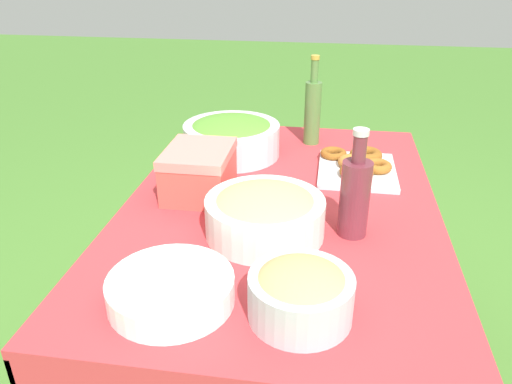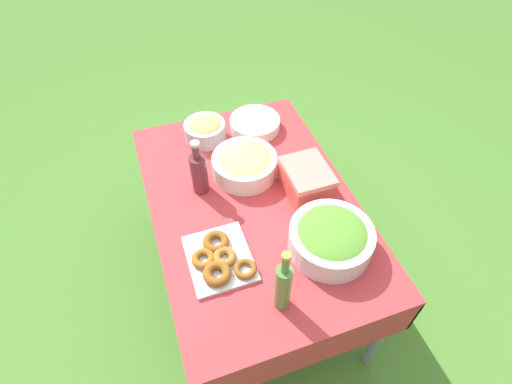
# 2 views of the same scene
# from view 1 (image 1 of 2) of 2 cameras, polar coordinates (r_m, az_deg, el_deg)

# --- Properties ---
(ground_plane) EXTENTS (14.00, 14.00, 0.00)m
(ground_plane) POSITION_cam_1_polar(r_m,az_deg,el_deg) (1.94, 2.38, -20.34)
(ground_plane) COLOR #477A2D
(picnic_table) EXTENTS (1.39, 0.92, 0.72)m
(picnic_table) POSITION_cam_1_polar(r_m,az_deg,el_deg) (1.55, 2.81, -4.14)
(picnic_table) COLOR #B73338
(picnic_table) RESTS_ON ground_plane
(salad_bowl) EXTENTS (0.35, 0.35, 0.14)m
(salad_bowl) POSITION_cam_1_polar(r_m,az_deg,el_deg) (1.82, -2.80, 6.39)
(salad_bowl) COLOR silver
(salad_bowl) RESTS_ON picnic_table
(pasta_bowl) EXTENTS (0.31, 0.31, 0.12)m
(pasta_bowl) POSITION_cam_1_polar(r_m,az_deg,el_deg) (1.31, 1.02, -2.37)
(pasta_bowl) COLOR silver
(pasta_bowl) RESTS_ON picnic_table
(donut_platter) EXTENTS (0.31, 0.26, 0.05)m
(donut_platter) POSITION_cam_1_polar(r_m,az_deg,el_deg) (1.73, 11.56, 2.98)
(donut_platter) COLOR silver
(donut_platter) RESTS_ON picnic_table
(plate_stack) EXTENTS (0.27, 0.27, 0.06)m
(plate_stack) POSITION_cam_1_polar(r_m,az_deg,el_deg) (1.10, -9.69, -10.96)
(plate_stack) COLOR white
(plate_stack) RESTS_ON picnic_table
(olive_oil_bottle) EXTENTS (0.06, 0.06, 0.34)m
(olive_oil_bottle) POSITION_cam_1_polar(r_m,az_deg,el_deg) (1.92, 6.49, 9.31)
(olive_oil_bottle) COLOR #4C7238
(olive_oil_bottle) RESTS_ON picnic_table
(wine_bottle) EXTENTS (0.08, 0.08, 0.29)m
(wine_bottle) POSITION_cam_1_polar(r_m,az_deg,el_deg) (1.31, 11.25, -0.31)
(wine_bottle) COLOR maroon
(wine_bottle) RESTS_ON picnic_table
(bread_bowl) EXTENTS (0.22, 0.22, 0.12)m
(bread_bowl) POSITION_cam_1_polar(r_m,az_deg,el_deg) (1.03, 5.14, -11.31)
(bread_bowl) COLOR #B2B7BC
(bread_bowl) RESTS_ON picnic_table
(cooler_box) EXTENTS (0.24, 0.19, 0.15)m
(cooler_box) POSITION_cam_1_polar(r_m,az_deg,el_deg) (1.53, -6.53, 2.36)
(cooler_box) COLOR #E04C42
(cooler_box) RESTS_ON picnic_table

